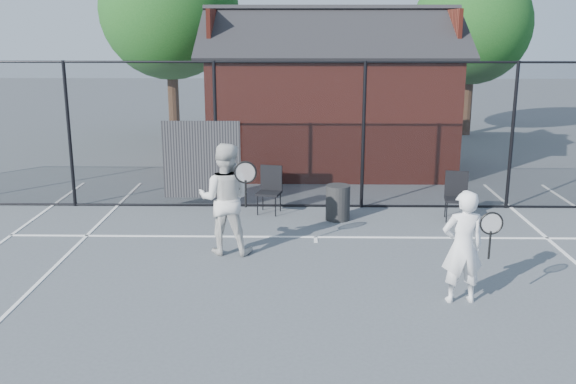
{
  "coord_description": "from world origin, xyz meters",
  "views": [
    {
      "loc": [
        -0.3,
        -7.88,
        3.63
      ],
      "look_at": [
        -0.47,
        1.96,
        1.1
      ],
      "focal_mm": 40.0,
      "sensor_mm": 36.0,
      "label": 1
    }
  ],
  "objects_px": {
    "player_front": "(463,247)",
    "chair_left": "(269,191)",
    "chair_right": "(456,197)",
    "clubhouse": "(330,107)",
    "player_back": "(225,199)",
    "waste_bin": "(338,203)"
  },
  "relations": [
    {
      "from": "player_front",
      "to": "chair_left",
      "type": "xyz_separation_m",
      "value": [
        -2.8,
        4.24,
        -0.32
      ]
    },
    {
      "from": "player_front",
      "to": "chair_right",
      "type": "relative_size",
      "value": 1.71
    },
    {
      "from": "clubhouse",
      "to": "player_back",
      "type": "xyz_separation_m",
      "value": [
        -2.0,
        -6.81,
        -0.69
      ]
    },
    {
      "from": "player_back",
      "to": "chair_right",
      "type": "height_order",
      "value": "player_back"
    },
    {
      "from": "player_front",
      "to": "waste_bin",
      "type": "relative_size",
      "value": 2.28
    },
    {
      "from": "player_front",
      "to": "chair_left",
      "type": "relative_size",
      "value": 1.69
    },
    {
      "from": "clubhouse",
      "to": "player_front",
      "type": "distance_m",
      "value": 8.87
    },
    {
      "from": "chair_left",
      "to": "chair_right",
      "type": "bearing_deg",
      "value": 6.69
    },
    {
      "from": "clubhouse",
      "to": "waste_bin",
      "type": "height_order",
      "value": "clubhouse"
    },
    {
      "from": "player_front",
      "to": "waste_bin",
      "type": "distance_m",
      "value": 4.11
    },
    {
      "from": "clubhouse",
      "to": "waste_bin",
      "type": "bearing_deg",
      "value": -90.53
    },
    {
      "from": "chair_left",
      "to": "chair_right",
      "type": "height_order",
      "value": "chair_left"
    },
    {
      "from": "clubhouse",
      "to": "player_back",
      "type": "bearing_deg",
      "value": -106.39
    },
    {
      "from": "clubhouse",
      "to": "chair_left",
      "type": "relative_size",
      "value": 7.01
    },
    {
      "from": "chair_right",
      "to": "waste_bin",
      "type": "bearing_deg",
      "value": -171.57
    },
    {
      "from": "clubhouse",
      "to": "player_front",
      "type": "relative_size",
      "value": 4.15
    },
    {
      "from": "chair_left",
      "to": "waste_bin",
      "type": "height_order",
      "value": "chair_left"
    },
    {
      "from": "chair_left",
      "to": "waste_bin",
      "type": "relative_size",
      "value": 1.35
    },
    {
      "from": "player_front",
      "to": "chair_left",
      "type": "bearing_deg",
      "value": 123.42
    },
    {
      "from": "player_back",
      "to": "chair_left",
      "type": "distance_m",
      "value": 2.44
    },
    {
      "from": "chair_right",
      "to": "player_front",
      "type": "bearing_deg",
      "value": -93.97
    },
    {
      "from": "chair_right",
      "to": "clubhouse",
      "type": "bearing_deg",
      "value": 122.98
    }
  ]
}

